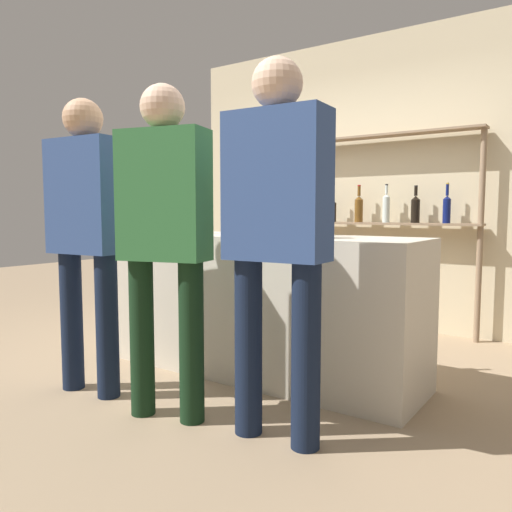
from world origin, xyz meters
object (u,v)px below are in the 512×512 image
Objects in this scene: wine_glass at (202,218)px; customer_center at (164,226)px; cork_jar at (320,225)px; customer_right at (277,222)px; counter_bottle_2 at (154,214)px; counter_bottle_0 at (320,218)px; counter_bottle_1 at (319,216)px; customer_left at (86,223)px.

customer_center is (0.48, -0.86, -0.03)m from wine_glass.
cork_jar is at bearing -49.09° from customer_center.
customer_center is (-0.63, -0.11, -0.03)m from customer_right.
wine_glass is at bearing 174.62° from cork_jar.
wine_glass is (0.38, 0.11, -0.03)m from counter_bottle_2.
cork_jar is at bearing -5.38° from wine_glass.
cork_jar is at bearing -61.84° from counter_bottle_0.
counter_bottle_0 is at bearing -41.87° from customer_center.
counter_bottle_1 reaches higher than wine_glass.
customer_right is (0.11, -0.66, 0.03)m from cork_jar.
cork_jar is at bearing 6.03° from customer_right.
counter_bottle_2 reaches higher than wine_glass.
counter_bottle_0 is 1.43m from customer_left.
counter_bottle_1 is 0.40m from cork_jar.
customer_right is 1.03× the size of customer_center.
counter_bottle_0 reaches higher than cork_jar.
counter_bottle_2 is 1.39m from cork_jar.
customer_left is (-0.66, 0.00, 0.01)m from customer_center.
customer_right is at bearing -34.04° from wine_glass.
customer_center reaches higher than counter_bottle_2.
counter_bottle_1 is at bearing 117.96° from cork_jar.
customer_center is at bearing -41.05° from counter_bottle_2.
customer_right is at bearing -73.46° from counter_bottle_1.
wine_glass is at bearing 52.23° from customer_right.
customer_right is (0.30, -1.01, -0.02)m from counter_bottle_1.
counter_bottle_2 reaches higher than counter_bottle_0.
cork_jar is (0.19, -0.35, -0.05)m from counter_bottle_1.
customer_center is at bearing 96.04° from customer_right.
wine_glass is at bearing 15.90° from counter_bottle_2.
cork_jar is at bearing 0.59° from counter_bottle_2.
counter_bottle_0 is at bearing 1.88° from wine_glass.
counter_bottle_0 is 1.00m from customer_center.
customer_left reaches higher than counter_bottle_0.
counter_bottle_2 is 0.40m from wine_glass.
wine_glass is 0.09× the size of customer_right.
wine_glass is 0.88m from customer_left.
counter_bottle_1 is at bearing -47.27° from customer_left.
counter_bottle_1 is 0.18× the size of customer_right.
customer_left is at bearing -141.41° from counter_bottle_0.
counter_bottle_2 is 1.15m from customer_center.
customer_right is at bearing -77.04° from counter_bottle_0.
counter_bottle_1 is at bearing 17.01° from counter_bottle_2.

